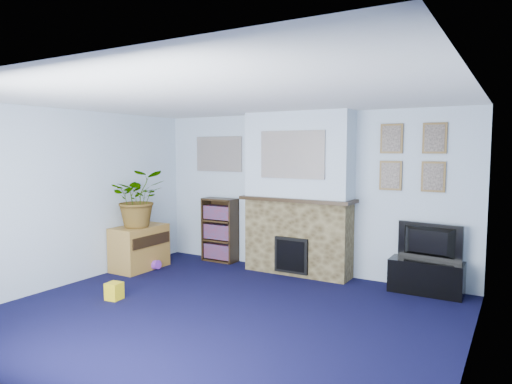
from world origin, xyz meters
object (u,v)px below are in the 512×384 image
Objects in this scene: television at (428,242)px; sideboard at (140,247)px; tv_stand at (426,276)px; bookshelf at (220,231)px.

sideboard is at bearing 21.66° from television.
television is 4.21m from sideboard.
television is (0.00, 0.02, 0.44)m from tv_stand.
television is 0.95× the size of sideboard.
sideboard is at bearing -166.54° from tv_stand.
tv_stand is at bearing -1.33° from bookshelf.
tv_stand is at bearing 13.46° from sideboard.
bookshelf is at bearing 6.95° from television.
tv_stand is 0.86× the size of bookshelf.
sideboard is at bearing -127.05° from bookshelf.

